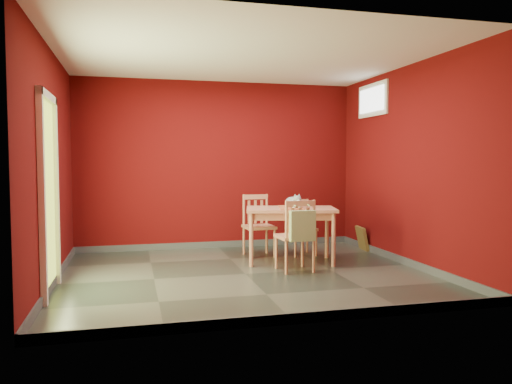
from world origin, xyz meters
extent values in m
plane|color=#2D342D|center=(0.00, 0.00, 0.00)|extent=(4.50, 4.50, 0.00)
plane|color=#4F0808|center=(0.00, 2.00, 1.35)|extent=(4.50, 0.00, 4.50)
plane|color=#4F0808|center=(0.00, -2.00, 1.35)|extent=(4.50, 0.00, 4.50)
plane|color=#4F0808|center=(-2.25, 0.00, 1.35)|extent=(0.00, 4.00, 4.00)
plane|color=#4F0808|center=(2.25, 0.00, 1.35)|extent=(0.00, 4.00, 4.00)
plane|color=white|center=(0.00, 0.00, 2.70)|extent=(4.50, 4.50, 0.00)
cube|color=#3F4244|center=(0.00, 1.99, 0.05)|extent=(4.50, 0.02, 0.10)
cube|color=#3F4244|center=(0.00, -1.99, 0.05)|extent=(4.50, 0.02, 0.10)
cube|color=#3F4244|center=(-2.24, 0.00, 0.05)|extent=(0.03, 4.00, 0.10)
cube|color=#3F4244|center=(2.24, 0.00, 0.05)|extent=(0.03, 4.00, 0.10)
cube|color=#B7D838|center=(-2.24, -0.40, 1.02)|extent=(0.02, 0.85, 2.05)
cube|color=white|center=(-2.21, -0.86, 1.06)|extent=(0.06, 0.08, 2.13)
cube|color=white|center=(-2.21, 0.06, 1.06)|extent=(0.06, 0.08, 2.13)
cube|color=white|center=(-2.21, -0.40, 2.09)|extent=(0.06, 1.01, 0.08)
cube|color=white|center=(2.23, 1.00, 2.35)|extent=(0.03, 0.90, 0.50)
cube|color=white|center=(2.21, 1.00, 2.35)|extent=(0.02, 0.76, 0.36)
cube|color=silver|center=(1.60, 1.99, 0.30)|extent=(0.08, 0.02, 0.12)
cube|color=#BD7458|center=(0.77, 0.55, 0.74)|extent=(1.36, 0.98, 0.04)
cube|color=#BD7458|center=(0.77, 0.55, 0.67)|extent=(1.21, 0.83, 0.10)
cylinder|color=#BD7458|center=(0.17, 0.39, 0.36)|extent=(0.06, 0.06, 0.72)
cylinder|color=#BD7458|center=(0.31, 0.97, 0.36)|extent=(0.06, 0.06, 0.72)
cylinder|color=#BD7458|center=(1.24, 0.13, 0.36)|extent=(0.06, 0.06, 0.72)
cylinder|color=#BD7458|center=(1.38, 0.71, 0.36)|extent=(0.06, 0.06, 0.72)
cube|color=#AA4E2C|center=(0.77, 0.55, 0.77)|extent=(0.46, 0.71, 0.01)
cube|color=#AA4E2C|center=(0.77, 0.22, 0.60)|extent=(0.31, 0.08, 0.33)
cube|color=#BD7458|center=(0.46, 1.11, 0.44)|extent=(0.45, 0.45, 0.04)
cylinder|color=#BD7458|center=(0.29, 0.91, 0.21)|extent=(0.04, 0.04, 0.42)
cylinder|color=#BD7458|center=(0.27, 1.28, 0.21)|extent=(0.04, 0.04, 0.42)
cylinder|color=#BD7458|center=(0.66, 0.94, 0.21)|extent=(0.04, 0.04, 0.42)
cylinder|color=#BD7458|center=(0.63, 1.30, 0.21)|extent=(0.04, 0.04, 0.42)
cylinder|color=#BD7458|center=(0.27, 1.28, 0.68)|extent=(0.04, 0.04, 0.46)
cylinder|color=#BD7458|center=(0.63, 1.30, 0.68)|extent=(0.04, 0.04, 0.46)
cube|color=#BD7458|center=(0.45, 1.29, 0.87)|extent=(0.39, 0.06, 0.07)
cube|color=#BD7458|center=(0.35, 1.28, 0.64)|extent=(0.04, 0.02, 0.36)
cube|color=#BD7458|center=(0.45, 1.29, 0.64)|extent=(0.04, 0.02, 0.36)
cube|color=#BD7458|center=(0.55, 1.29, 0.64)|extent=(0.04, 0.02, 0.36)
cube|color=#BD7458|center=(1.10, 1.04, 0.40)|extent=(0.41, 0.41, 0.04)
cylinder|color=#BD7458|center=(0.95, 0.86, 0.19)|extent=(0.03, 0.03, 0.38)
cylinder|color=#BD7458|center=(0.93, 1.19, 0.19)|extent=(0.03, 0.03, 0.38)
cylinder|color=#BD7458|center=(1.28, 0.88, 0.19)|extent=(0.03, 0.03, 0.38)
cylinder|color=#BD7458|center=(1.26, 1.21, 0.19)|extent=(0.03, 0.03, 0.38)
cylinder|color=#BD7458|center=(0.93, 1.19, 0.62)|extent=(0.03, 0.03, 0.42)
cylinder|color=#BD7458|center=(1.26, 1.21, 0.62)|extent=(0.03, 0.03, 0.42)
cube|color=#BD7458|center=(1.09, 1.20, 0.80)|extent=(0.35, 0.05, 0.06)
cube|color=#BD7458|center=(1.00, 1.20, 0.59)|extent=(0.03, 0.02, 0.32)
cube|color=#BD7458|center=(1.09, 1.20, 0.59)|extent=(0.03, 0.02, 0.32)
cube|color=#BD7458|center=(1.19, 1.21, 0.59)|extent=(0.03, 0.02, 0.32)
cube|color=#BD7458|center=(0.66, 0.03, 0.44)|extent=(0.46, 0.46, 0.04)
cylinder|color=#BD7458|center=(0.83, 0.23, 0.21)|extent=(0.04, 0.04, 0.42)
cylinder|color=#BD7458|center=(0.86, -0.14, 0.21)|extent=(0.04, 0.04, 0.42)
cylinder|color=#BD7458|center=(0.47, 0.21, 0.21)|extent=(0.04, 0.04, 0.42)
cylinder|color=#BD7458|center=(0.49, -0.16, 0.21)|extent=(0.04, 0.04, 0.42)
cylinder|color=#BD7458|center=(0.86, -0.14, 0.69)|extent=(0.04, 0.04, 0.46)
cylinder|color=#BD7458|center=(0.49, -0.16, 0.69)|extent=(0.04, 0.04, 0.46)
cube|color=#BD7458|center=(0.67, -0.15, 0.88)|extent=(0.39, 0.06, 0.07)
cube|color=#BD7458|center=(0.77, -0.15, 0.65)|extent=(0.04, 0.02, 0.36)
cube|color=#BD7458|center=(0.67, -0.15, 0.65)|extent=(0.04, 0.02, 0.36)
cube|color=#BD7458|center=(0.57, -0.16, 0.65)|extent=(0.04, 0.02, 0.36)
cube|color=#8C9E65|center=(0.67, -0.23, 0.62)|extent=(0.32, 0.10, 0.38)
cylinder|color=#8C9E65|center=(0.58, -0.17, 0.87)|extent=(0.02, 0.16, 0.02)
cylinder|color=#8C9E65|center=(0.76, -0.17, 0.87)|extent=(0.02, 0.16, 0.02)
cube|color=brown|center=(2.19, 1.22, 0.18)|extent=(0.16, 0.38, 0.37)
cube|color=black|center=(2.19, 1.22, 0.18)|extent=(0.11, 0.27, 0.26)
camera|label=1|loc=(-1.38, -6.03, 1.41)|focal=35.00mm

